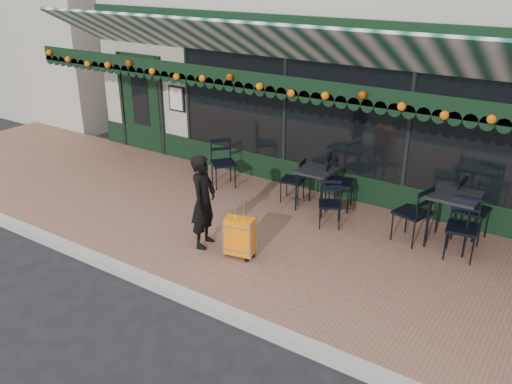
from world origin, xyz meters
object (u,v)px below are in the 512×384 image
Objects in this scene: chair_a_left at (411,213)px; cafe_table_b at (316,174)px; suitcase at (240,237)px; chair_b_front at (330,205)px; chair_b_left at (292,180)px; chair_a_right at (473,210)px; chair_solo at (223,164)px; chair_b_right at (339,183)px; woman at (203,201)px; cafe_table_a at (455,199)px; chair_a_front at (462,229)px.

cafe_table_b is at bearing -82.81° from chair_a_left.
cafe_table_b is (0.13, 2.13, 0.35)m from suitcase.
chair_b_front is (0.64, 1.67, 0.06)m from suitcase.
chair_a_right is at bearing 84.07° from chair_b_left.
chair_b_front is 2.56m from chair_solo.
chair_b_right is at bearing 96.36° from chair_a_right.
woman is 1.92× the size of chair_b_front.
suitcase is (0.66, -0.00, -0.41)m from woman.
woman is 1.61× the size of chair_solo.
woman is 3.79m from cafe_table_a.
chair_a_front is 2.34m from chair_b_right.
woman is 2.14m from chair_b_front.
chair_a_front is (0.02, -0.69, -0.03)m from chair_a_right.
chair_a_right is 1.21× the size of chair_b_left.
cafe_table_a is 0.93× the size of chair_a_front.
woman is at bearing 139.23° from chair_b_right.
chair_a_left is (1.79, -0.23, -0.20)m from cafe_table_b.
chair_solo reaches higher than chair_b_left.
suitcase reaches higher than chair_b_right.
cafe_table_a is at bearing 155.64° from chair_a_right.
chair_b_right is at bearing 66.23° from suitcase.
chair_a_left is 1.30m from chair_b_front.
suitcase is at bearing 153.55° from chair_b_right.
chair_a_left is 1.55m from chair_b_right.
woman is 4.18m from chair_a_right.
cafe_table_b is 1.82m from chair_a_left.
cafe_table_a is (3.15, 2.11, 0.03)m from woman.
chair_b_right reaches higher than chair_b_front.
chair_solo is at bearing -78.42° from chair_a_left.
cafe_table_b is 2.02m from chair_solo.
cafe_table_a is 1.11× the size of chair_b_front.
suitcase is 1.20× the size of chair_b_left.
chair_b_right reaches higher than chair_solo.
chair_b_left reaches higher than cafe_table_b.
chair_a_front is (3.37, 1.81, -0.28)m from woman.
chair_b_right is at bearing 91.68° from chair_b_left.
chair_solo reaches higher than cafe_table_a.
chair_a_right is 3.09m from chair_b_left.
woman is 2.65m from chair_b_right.
chair_b_right is at bearing 76.90° from chair_b_front.
chair_a_right is (2.69, 2.50, 0.16)m from suitcase.
chair_solo reaches higher than cafe_table_b.
cafe_table_a is 4.37m from chair_solo.
chair_b_right is (-2.24, -0.10, -0.01)m from chair_a_right.
chair_a_left is 1.03× the size of chair_solo.
chair_a_front reaches higher than cafe_table_a.
chair_b_right is (0.45, 2.40, 0.15)m from suitcase.
cafe_table_b is (0.79, 2.13, -0.06)m from woman.
chair_solo is (-2.01, -0.03, -0.21)m from cafe_table_b.
cafe_table_a is at bearing -70.20° from woman.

